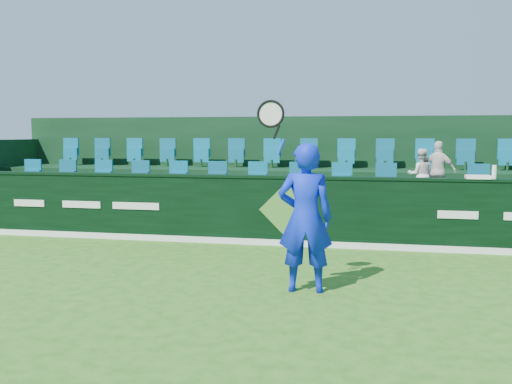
% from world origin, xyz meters
% --- Properties ---
extents(ground, '(60.00, 60.00, 0.00)m').
position_xyz_m(ground, '(0.00, 0.00, 0.00)').
color(ground, '#266317').
rests_on(ground, ground).
extents(sponsor_hoarding, '(16.00, 0.25, 1.35)m').
position_xyz_m(sponsor_hoarding, '(0.00, 4.00, 0.67)').
color(sponsor_hoarding, black).
rests_on(sponsor_hoarding, ground).
extents(stand_tier_front, '(16.00, 2.00, 0.80)m').
position_xyz_m(stand_tier_front, '(0.00, 5.10, 0.40)').
color(stand_tier_front, black).
rests_on(stand_tier_front, ground).
extents(stand_tier_back, '(16.00, 1.80, 1.30)m').
position_xyz_m(stand_tier_back, '(0.00, 7.00, 0.65)').
color(stand_tier_back, black).
rests_on(stand_tier_back, ground).
extents(stand_rear, '(16.00, 4.10, 2.60)m').
position_xyz_m(stand_rear, '(0.00, 7.44, 1.22)').
color(stand_rear, black).
rests_on(stand_rear, ground).
extents(seat_row_front, '(13.50, 0.50, 0.60)m').
position_xyz_m(seat_row_front, '(0.00, 5.50, 1.10)').
color(seat_row_front, '#0A698D').
rests_on(seat_row_front, stand_tier_front).
extents(seat_row_back, '(13.50, 0.50, 0.60)m').
position_xyz_m(seat_row_back, '(0.00, 7.30, 1.60)').
color(seat_row_back, '#0A698D').
rests_on(seat_row_back, stand_tier_back).
extents(tennis_player, '(1.10, 0.56, 2.66)m').
position_xyz_m(tennis_player, '(0.70, 0.83, 1.03)').
color(tennis_player, '#0C25DA').
rests_on(tennis_player, ground).
extents(spectator_left, '(0.54, 0.43, 1.06)m').
position_xyz_m(spectator_left, '(2.53, 5.12, 1.33)').
color(spectator_left, white).
rests_on(spectator_left, stand_tier_front).
extents(spectator_middle, '(0.77, 0.56, 1.21)m').
position_xyz_m(spectator_middle, '(2.87, 5.12, 1.41)').
color(spectator_middle, silver).
rests_on(spectator_middle, stand_tier_front).
extents(towel, '(0.42, 0.27, 0.06)m').
position_xyz_m(towel, '(3.43, 4.00, 1.38)').
color(towel, white).
rests_on(towel, sponsor_hoarding).
extents(drinks_bottle, '(0.08, 0.08, 0.25)m').
position_xyz_m(drinks_bottle, '(3.71, 4.00, 1.47)').
color(drinks_bottle, white).
rests_on(drinks_bottle, sponsor_hoarding).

